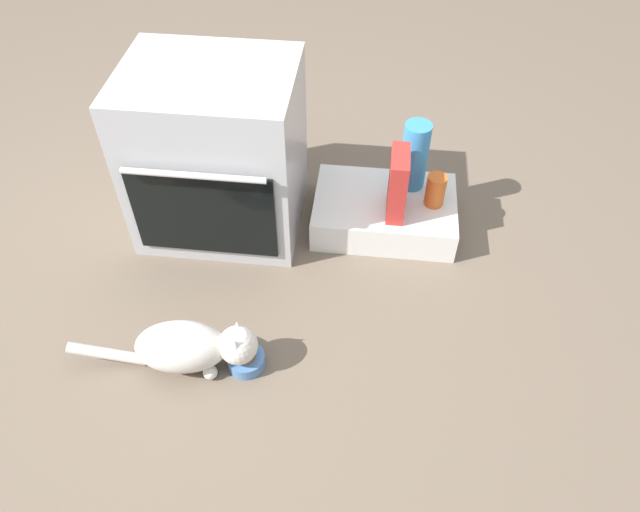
# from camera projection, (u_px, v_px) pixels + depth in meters

# --- Properties ---
(ground) EXTENTS (8.00, 8.00, 0.00)m
(ground) POSITION_uv_depth(u_px,v_px,m) (212.00, 307.00, 2.30)
(ground) COLOR #6B5B4C
(oven) EXTENTS (0.65, 0.57, 0.70)m
(oven) POSITION_uv_depth(u_px,v_px,m) (217.00, 153.00, 2.39)
(oven) COLOR #B7BABF
(oven) RESTS_ON ground
(pantry_cabinet) EXTENTS (0.59, 0.40, 0.14)m
(pantry_cabinet) POSITION_uv_depth(u_px,v_px,m) (384.00, 212.00, 2.56)
(pantry_cabinet) COLOR white
(pantry_cabinet) RESTS_ON ground
(food_bowl) EXTENTS (0.13, 0.13, 0.08)m
(food_bowl) POSITION_uv_depth(u_px,v_px,m) (246.00, 360.00, 2.10)
(food_bowl) COLOR #4C7AB7
(food_bowl) RESTS_ON ground
(cat) EXTENTS (0.66, 0.21, 0.20)m
(cat) POSITION_uv_depth(u_px,v_px,m) (191.00, 347.00, 2.05)
(cat) COLOR silver
(cat) RESTS_ON ground
(water_bottle) EXTENTS (0.11, 0.11, 0.30)m
(water_bottle) POSITION_uv_depth(u_px,v_px,m) (415.00, 156.00, 2.47)
(water_bottle) COLOR #388CD1
(water_bottle) RESTS_ON pantry_cabinet
(cereal_box) EXTENTS (0.07, 0.18, 0.28)m
(cereal_box) POSITION_uv_depth(u_px,v_px,m) (398.00, 184.00, 2.36)
(cereal_box) COLOR #B72D28
(cereal_box) RESTS_ON pantry_cabinet
(sauce_jar) EXTENTS (0.08, 0.08, 0.14)m
(sauce_jar) POSITION_uv_depth(u_px,v_px,m) (435.00, 190.00, 2.44)
(sauce_jar) COLOR #D16023
(sauce_jar) RESTS_ON pantry_cabinet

